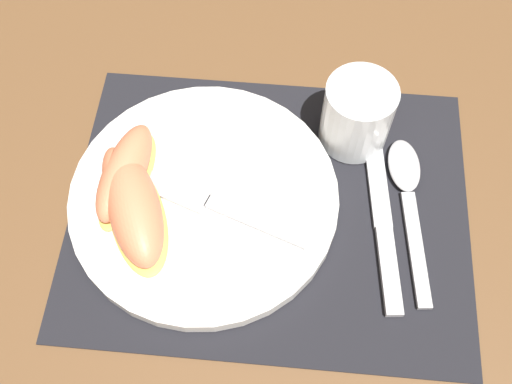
{
  "coord_description": "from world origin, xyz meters",
  "views": [
    {
      "loc": [
        0.01,
        -0.28,
        0.56
      ],
      "look_at": [
        -0.01,
        0.01,
        0.02
      ],
      "focal_mm": 42.0,
      "sensor_mm": 36.0,
      "label": 1
    }
  ],
  "objects": [
    {
      "name": "juice_glass",
      "position": [
        0.08,
        0.1,
        0.04
      ],
      "size": [
        0.07,
        0.07,
        0.08
      ],
      "color": "silver",
      "rests_on": "placemat"
    },
    {
      "name": "citrus_wedge_0",
      "position": [
        -0.15,
        0.01,
        0.04
      ],
      "size": [
        0.06,
        0.13,
        0.04
      ],
      "color": "#F7C656",
      "rests_on": "plate"
    },
    {
      "name": "fork",
      "position": [
        -0.06,
        -0.01,
        0.02
      ],
      "size": [
        0.17,
        0.08,
        0.0
      ],
      "color": "#BCBCC1",
      "rests_on": "plate"
    },
    {
      "name": "ground_plane",
      "position": [
        0.0,
        0.0,
        0.0
      ],
      "size": [
        3.0,
        3.0,
        0.0
      ],
      "primitive_type": "plane",
      "color": "brown"
    },
    {
      "name": "spoon",
      "position": [
        0.14,
        0.03,
        0.01
      ],
      "size": [
        0.04,
        0.19,
        0.01
      ],
      "color": "#BCBCC1",
      "rests_on": "placemat"
    },
    {
      "name": "citrus_wedge_2",
      "position": [
        -0.13,
        -0.03,
        0.04
      ],
      "size": [
        0.1,
        0.14,
        0.05
      ],
      "color": "#F7C656",
      "rests_on": "plate"
    },
    {
      "name": "knife",
      "position": [
        0.12,
        0.0,
        0.01
      ],
      "size": [
        0.04,
        0.23,
        0.01
      ],
      "color": "#BCBCC1",
      "rests_on": "placemat"
    },
    {
      "name": "placemat",
      "position": [
        0.0,
        0.0,
        0.0
      ],
      "size": [
        0.41,
        0.32,
        0.0
      ],
      "color": "black",
      "rests_on": "ground_plane"
    },
    {
      "name": "citrus_wedge_1",
      "position": [
        -0.14,
        -0.02,
        0.04
      ],
      "size": [
        0.09,
        0.13,
        0.04
      ],
      "color": "#F7C656",
      "rests_on": "plate"
    },
    {
      "name": "plate",
      "position": [
        -0.07,
        -0.0,
        0.01
      ],
      "size": [
        0.28,
        0.28,
        0.02
      ],
      "color": "white",
      "rests_on": "placemat"
    }
  ]
}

